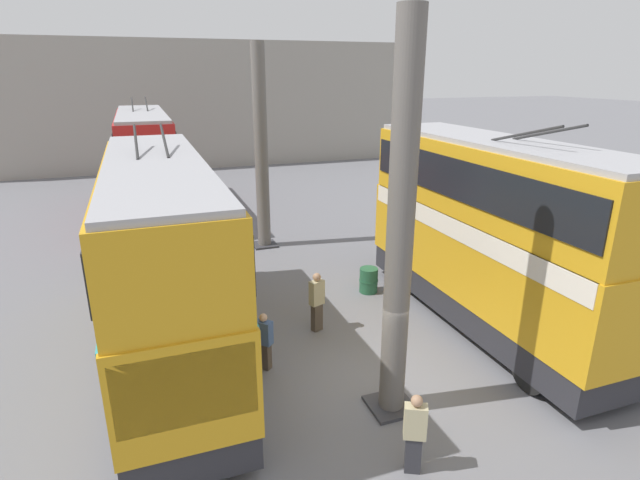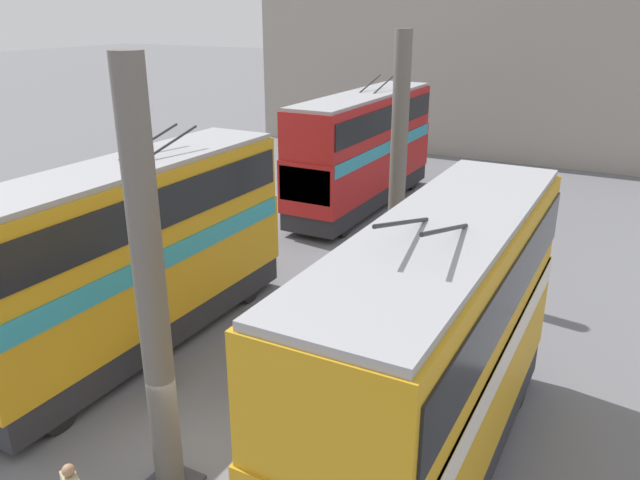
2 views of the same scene
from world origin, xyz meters
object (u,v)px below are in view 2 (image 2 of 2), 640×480
bus_left_far (438,342)px  person_aisle_midway (262,350)px  bus_right_near (134,246)px  person_by_right_row (164,363)px  bus_right_far (363,144)px  oil_drum (386,358)px

bus_left_far → person_aisle_midway: 5.44m
person_aisle_midway → bus_right_near: bearing=-112.0°
bus_left_far → person_by_right_row: bearing=91.4°
person_aisle_midway → person_by_right_row: size_ratio=1.17×
bus_right_far → oil_drum: (-12.98, -6.65, -2.59)m
bus_right_far → person_aisle_midway: 15.59m
bus_right_far → person_by_right_row: bearing=-172.5°
bus_right_near → person_aisle_midway: bearing=-91.1°
bus_right_near → person_by_right_row: (-1.51, -2.15, -2.17)m
bus_left_far → bus_right_far: 18.46m
bus_right_far → bus_right_near: bearing=-180.0°
oil_drum → bus_left_far: bearing=-144.9°
bus_right_near → person_by_right_row: bus_right_near is taller
bus_right_far → bus_left_far: bearing=-151.2°
bus_right_near → person_by_right_row: size_ratio=6.79×
person_aisle_midway → oil_drum: person_aisle_midway is taller
bus_left_far → bus_right_far: bearing=28.8°
bus_right_far → person_by_right_row: size_ratio=7.23×
person_aisle_midway → oil_drum: size_ratio=2.08×
bus_left_far → person_aisle_midway: bearing=75.3°
person_by_right_row → bus_right_far: bearing=-125.8°
bus_right_near → person_by_right_row: 3.41m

